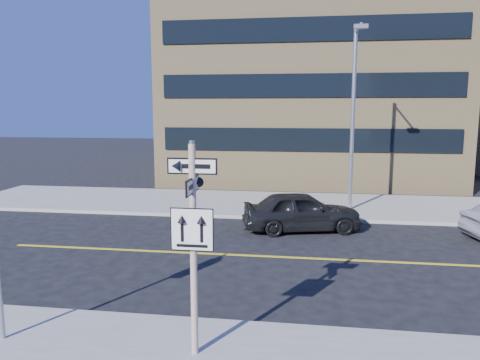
# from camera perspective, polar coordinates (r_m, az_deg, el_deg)

# --- Properties ---
(ground) EXTENTS (120.00, 120.00, 0.00)m
(ground) POSITION_cam_1_polar(r_m,az_deg,el_deg) (11.82, -2.50, -15.09)
(ground) COLOR black
(ground) RESTS_ON ground
(sign_pole) EXTENTS (0.92, 0.92, 4.06)m
(sign_pole) POSITION_cam_1_polar(r_m,az_deg,el_deg) (8.68, -5.74, -6.96)
(sign_pole) COLOR white
(sign_pole) RESTS_ON near_sidewalk
(parked_car_a) EXTENTS (2.91, 4.89, 1.56)m
(parked_car_a) POSITION_cam_1_polar(r_m,az_deg,el_deg) (18.47, 7.51, -3.79)
(parked_car_a) COLOR black
(parked_car_a) RESTS_ON ground
(streetlight_a) EXTENTS (0.55, 2.25, 8.00)m
(streetlight_a) POSITION_cam_1_polar(r_m,az_deg,el_deg) (21.45, 13.68, 8.48)
(streetlight_a) COLOR gray
(streetlight_a) RESTS_ON far_sidewalk
(building_brick) EXTENTS (18.00, 18.00, 18.00)m
(building_brick) POSITION_cam_1_polar(r_m,az_deg,el_deg) (35.86, 8.50, 15.47)
(building_brick) COLOR tan
(building_brick) RESTS_ON ground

